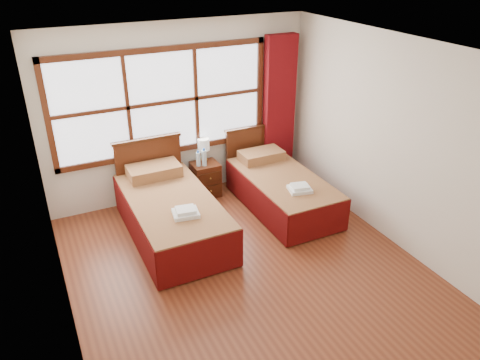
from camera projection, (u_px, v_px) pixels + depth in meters
name	position (u px, v px, depth m)	size (l,w,h in m)	color
floor	(248.00, 271.00, 5.60)	(4.50, 4.50, 0.00)	brown
ceiling	(250.00, 51.00, 4.42)	(4.50, 4.50, 0.00)	white
wall_back	(179.00, 113.00, 6.82)	(4.00, 4.00, 0.00)	silver
wall_left	(52.00, 216.00, 4.23)	(4.50, 4.50, 0.00)	silver
wall_right	(393.00, 143.00, 5.79)	(4.50, 4.50, 0.00)	silver
window	(163.00, 102.00, 6.60)	(3.16, 0.06, 1.56)	white
curtain	(279.00, 109.00, 7.39)	(0.50, 0.16, 2.30)	maroon
bed_left	(171.00, 212.00, 6.20)	(1.07, 2.09, 1.04)	#3E1D0D
bed_right	(280.00, 188.00, 6.87)	(0.98, 2.00, 0.94)	#3E1D0D
nightstand	(206.00, 179.00, 7.19)	(0.40, 0.40, 0.53)	#4C2110
towels_left	(186.00, 212.00, 5.67)	(0.34, 0.31, 0.09)	white
towels_right	(300.00, 188.00, 6.33)	(0.35, 0.32, 0.09)	white
lamp	(203.00, 145.00, 7.08)	(0.18, 0.18, 0.35)	gold
bottle_near	(198.00, 159.00, 6.95)	(0.06, 0.06, 0.24)	#C1E6F9
bottle_far	(204.00, 158.00, 6.95)	(0.07, 0.07, 0.28)	#C1E6F9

